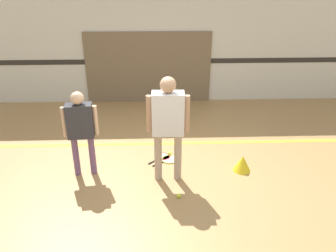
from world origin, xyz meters
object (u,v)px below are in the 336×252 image
Objects in this scene: person_student_left at (80,125)px; tennis_ball_by_spare_racket at (170,154)px; training_cone at (242,163)px; tennis_ball_near_instructor at (179,196)px; racket_second_spare at (169,160)px; person_instructor at (168,119)px; racket_spare_on_floor at (162,157)px.

tennis_ball_by_spare_racket is (1.39, 0.54, -0.83)m from person_student_left.
tennis_ball_near_instructor is at bearing -147.59° from training_cone.
training_cone reaches higher than tennis_ball_near_instructor.
training_cone reaches higher than racket_second_spare.
racket_second_spare is 1.26m from training_cone.
tennis_ball_near_instructor is at bearing -31.25° from person_student_left.
person_instructor reaches higher than training_cone.
racket_spare_on_floor is at bearing 100.52° from tennis_ball_near_instructor.
tennis_ball_near_instructor is (1.47, -0.70, -0.83)m from person_student_left.
racket_second_spare is at bearing 95.48° from racket_spare_on_floor.
training_cone is (1.20, -0.38, 0.12)m from racket_second_spare.
person_student_left is at bearing 179.89° from training_cone.
person_instructor is at bearing 53.60° from racket_spare_on_floor.
training_cone is at bearing -5.90° from person_student_left.
racket_spare_on_floor is at bearing 98.42° from person_instructor.
tennis_ball_near_instructor is (0.14, -0.51, -1.00)m from person_instructor.
person_student_left is 1.71m from tennis_ball_by_spare_racket.
training_cone is at bearing 125.99° from racket_second_spare.
person_instructor is 1.19× the size of person_student_left.
racket_spare_on_floor is 6.78× the size of tennis_ball_by_spare_racket.
person_student_left reaches higher than training_cone.
tennis_ball_by_spare_racket is 1.30m from training_cone.
racket_spare_on_floor is 1.19m from tennis_ball_near_instructor.
tennis_ball_near_instructor is at bearing 59.08° from racket_second_spare.
person_student_left reaches higher than racket_second_spare.
person_instructor is 1.17m from racket_second_spare.
racket_second_spare is at bearing 95.69° from tennis_ball_near_instructor.
person_instructor is 1.35m from person_student_left.
racket_second_spare is 1.72× the size of training_cone.
person_instructor is 5.74× the size of training_cone.
person_student_left is at bearing 154.53° from tennis_ball_near_instructor.
person_instructor reaches higher than tennis_ball_by_spare_racket.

